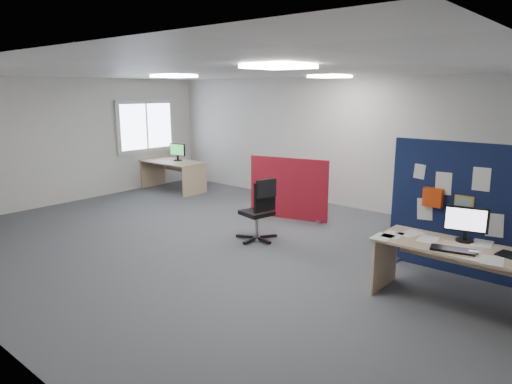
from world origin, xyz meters
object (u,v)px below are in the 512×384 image
Objects in this scene: main_desk at (452,259)px; second_desk at (174,168)px; red_divider at (288,189)px; monitor_second at (178,151)px; navy_divider at (471,211)px; monitor_main at (466,222)px; office_chair at (261,206)px.

second_desk is at bearing 164.64° from main_desk.
monitor_second is (-3.62, 0.34, 0.38)m from red_divider.
main_desk is (0.11, -1.01, -0.33)m from navy_divider.
monitor_main is 3.97m from red_divider.
monitor_main is 7.50m from monitor_second.
navy_divider reaches higher than monitor_second.
main_desk is at bearing -83.57° from navy_divider.
red_divider is at bearing 154.12° from main_desk.
main_desk is 1.57× the size of office_chair.
navy_divider is at bearing 25.27° from office_chair.
office_chair is at bearing -167.15° from navy_divider.
red_divider reaches higher than monitor_second.
monitor_main is at bearing -37.32° from red_divider.
main_desk is 3.56× the size of monitor_main.
navy_divider is 7.22m from second_desk.
navy_divider is at bearing -7.87° from second_desk.
red_divider is at bearing 143.22° from monitor_main.
monitor_main is (0.17, -0.82, 0.07)m from navy_divider.
second_desk is 1.58× the size of office_chair.
monitor_main is at bearing -13.86° from second_desk.
navy_divider is 1.07m from main_desk.
red_divider is 3.30× the size of monitor_second.
monitor_second is at bearing 56.55° from second_desk.
main_desk and second_desk have the same top height.
main_desk is 3.98m from red_divider.
navy_divider is at bearing 96.43° from main_desk.
monitor_second is (-7.26, 1.89, 0.00)m from monitor_main.
navy_divider reaches higher than office_chair.
red_divider is 1.47× the size of office_chair.
navy_divider reaches higher than monitor_main.
monitor_second is (0.06, 0.09, 0.41)m from second_desk.
red_divider is (-3.47, 0.73, -0.31)m from navy_divider.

